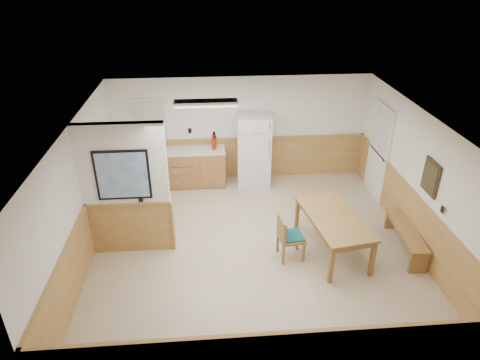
{
  "coord_description": "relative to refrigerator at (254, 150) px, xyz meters",
  "views": [
    {
      "loc": [
        -0.79,
        -6.45,
        4.91
      ],
      "look_at": [
        -0.23,
        0.4,
        1.27
      ],
      "focal_mm": 32.0,
      "sensor_mm": 36.0,
      "label": 1
    }
  ],
  "objects": [
    {
      "name": "ground",
      "position": [
        -0.27,
        -2.63,
        -0.86
      ],
      "size": [
        6.0,
        6.0,
        0.0
      ],
      "primitive_type": "plane",
      "color": "tan",
      "rests_on": "ground"
    },
    {
      "name": "ceiling",
      "position": [
        -0.27,
        -2.63,
        1.64
      ],
      "size": [
        6.0,
        6.0,
        0.02
      ],
      "primitive_type": "cube",
      "color": "white",
      "rests_on": "back_wall"
    },
    {
      "name": "back_wall",
      "position": [
        -0.27,
        0.37,
        0.39
      ],
      "size": [
        6.0,
        0.02,
        2.5
      ],
      "primitive_type": "cube",
      "color": "white",
      "rests_on": "ground"
    },
    {
      "name": "right_wall",
      "position": [
        2.73,
        -2.63,
        0.39
      ],
      "size": [
        0.02,
        6.0,
        2.5
      ],
      "primitive_type": "cube",
      "color": "white",
      "rests_on": "ground"
    },
    {
      "name": "left_wall",
      "position": [
        -3.27,
        -2.63,
        0.39
      ],
      "size": [
        0.02,
        6.0,
        2.5
      ],
      "primitive_type": "cube",
      "color": "white",
      "rests_on": "ground"
    },
    {
      "name": "wainscot_back",
      "position": [
        -0.27,
        0.35,
        -0.36
      ],
      "size": [
        6.0,
        0.04,
        1.0
      ],
      "primitive_type": "cube",
      "color": "tan",
      "rests_on": "ground"
    },
    {
      "name": "wainscot_right",
      "position": [
        2.71,
        -2.63,
        -0.36
      ],
      "size": [
        0.04,
        6.0,
        1.0
      ],
      "primitive_type": "cube",
      "color": "tan",
      "rests_on": "ground"
    },
    {
      "name": "wainscot_left",
      "position": [
        -3.25,
        -2.63,
        -0.36
      ],
      "size": [
        0.04,
        6.0,
        1.0
      ],
      "primitive_type": "cube",
      "color": "tan",
      "rests_on": "ground"
    },
    {
      "name": "partition_wall",
      "position": [
        -2.52,
        -2.43,
        0.37
      ],
      "size": [
        1.5,
        0.2,
        2.5
      ],
      "color": "white",
      "rests_on": "ground"
    },
    {
      "name": "kitchen_counter",
      "position": [
        -1.48,
        0.05,
        -0.4
      ],
      "size": [
        2.2,
        0.61,
        1.0
      ],
      "color": "#A06139",
      "rests_on": "ground"
    },
    {
      "name": "exterior_door",
      "position": [
        2.69,
        -0.73,
        0.19
      ],
      "size": [
        0.07,
        1.02,
        2.15
      ],
      "color": "white",
      "rests_on": "ground"
    },
    {
      "name": "kitchen_window",
      "position": [
        -2.37,
        0.35,
        0.69
      ],
      "size": [
        0.8,
        0.04,
        1.0
      ],
      "color": "white",
      "rests_on": "back_wall"
    },
    {
      "name": "wall_painting",
      "position": [
        2.69,
        -2.93,
        0.69
      ],
      "size": [
        0.04,
        0.5,
        0.6
      ],
      "color": "#372616",
      "rests_on": "right_wall"
    },
    {
      "name": "fluorescent_fixture",
      "position": [
        -1.07,
        -1.33,
        1.58
      ],
      "size": [
        1.2,
        0.3,
        0.09
      ],
      "color": "white",
      "rests_on": "ceiling"
    },
    {
      "name": "refrigerator",
      "position": [
        0.0,
        0.0,
        0.0
      ],
      "size": [
        0.79,
        0.74,
        1.73
      ],
      "rotation": [
        0.0,
        0.0,
        -0.04
      ],
      "color": "silver",
      "rests_on": "ground"
    },
    {
      "name": "dining_table",
      "position": [
        1.14,
        -2.79,
        -0.21
      ],
      "size": [
        1.13,
        1.86,
        0.75
      ],
      "rotation": [
        0.0,
        0.0,
        0.16
      ],
      "color": "#A26B3B",
      "rests_on": "ground"
    },
    {
      "name": "dining_bench",
      "position": [
        2.53,
        -2.85,
        -0.52
      ],
      "size": [
        0.44,
        1.49,
        0.45
      ],
      "rotation": [
        0.0,
        0.0,
        -0.08
      ],
      "color": "#A26B3B",
      "rests_on": "ground"
    },
    {
      "name": "dining_chair",
      "position": [
        0.27,
        -2.92,
        -0.37
      ],
      "size": [
        0.65,
        0.48,
        0.85
      ],
      "rotation": [
        0.0,
        0.0,
        0.11
      ],
      "color": "#A26B3B",
      "rests_on": "ground"
    },
    {
      "name": "fire_extinguisher",
      "position": [
        -0.91,
        0.04,
        0.22
      ],
      "size": [
        0.13,
        0.13,
        0.43
      ],
      "rotation": [
        0.0,
        0.0,
        -0.21
      ],
      "color": "#AF1509",
      "rests_on": "kitchen_counter"
    },
    {
      "name": "soap_bottle",
      "position": [
        -2.52,
        0.02,
        0.15
      ],
      "size": [
        0.08,
        0.08,
        0.23
      ],
      "primitive_type": "cylinder",
      "rotation": [
        0.0,
        0.0,
        -0.08
      ],
      "color": "#18873A",
      "rests_on": "kitchen_counter"
    }
  ]
}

